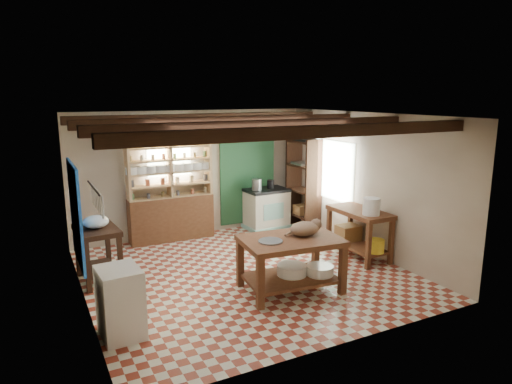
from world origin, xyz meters
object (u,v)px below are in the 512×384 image
work_table (290,264)px  prep_table (98,255)px  right_counter (359,234)px  cat (304,229)px  stove (267,209)px  white_cabinet (120,303)px

work_table → prep_table: 3.03m
right_counter → prep_table: bearing=167.1°
prep_table → cat: size_ratio=1.89×
stove → prep_table: (-3.76, -1.38, -0.01)m
right_counter → cat: bearing=-157.8°
stove → white_cabinet: bearing=-142.0°
white_cabinet → cat: (2.80, 0.23, 0.49)m
stove → right_counter: size_ratio=0.74×
right_counter → cat: size_ratio=2.66×
prep_table → white_cabinet: bearing=-95.2°
white_cabinet → right_counter: size_ratio=0.70×
work_table → white_cabinet: (-2.54, -0.20, 0.02)m
stove → prep_table: 4.00m
right_counter → white_cabinet: bearing=-168.7°
white_cabinet → work_table: bearing=0.9°
prep_table → cat: cat is taller
stove → prep_table: size_ratio=1.03×
prep_table → white_cabinet: 1.88m
stove → work_table: bearing=-114.8°
work_table → right_counter: (1.86, 0.68, 0.03)m
stove → prep_table: bearing=-162.7°
prep_table → cat: (2.78, -1.66, 0.49)m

